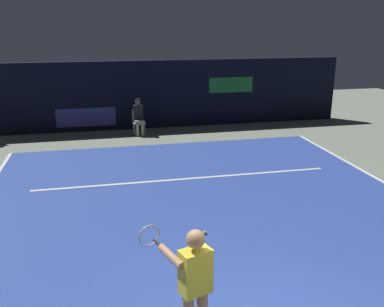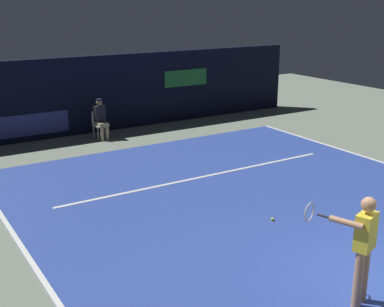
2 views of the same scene
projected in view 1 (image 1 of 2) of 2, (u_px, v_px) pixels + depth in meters
ground_plane at (202, 208)px, 9.36m from camera, size 30.16×30.16×0.00m
court_surface at (202, 208)px, 9.36m from camera, size 10.01×10.53×0.01m
line_service at (186, 179)px, 11.08m from camera, size 7.81×0.10×0.01m
back_wall at (155, 94)px, 16.27m from camera, size 15.12×0.33×2.60m
tennis_player at (194, 286)px, 4.95m from camera, size 0.84×0.92×1.73m
line_judge_on_chair at (139, 116)px, 15.32m from camera, size 0.46×0.55×1.32m
tennis_ball at (205, 232)px, 8.18m from camera, size 0.07×0.07×0.07m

